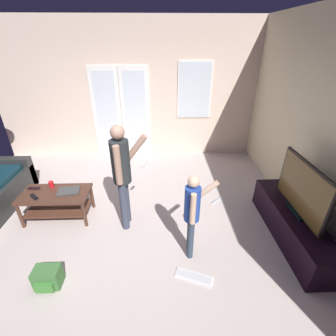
% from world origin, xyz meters
% --- Properties ---
extents(ground_plane, '(5.67, 5.54, 0.02)m').
position_xyz_m(ground_plane, '(0.00, 0.00, -0.01)').
color(ground_plane, beige).
extents(wall_back_with_doors, '(5.67, 0.09, 2.90)m').
position_xyz_m(wall_back_with_doors, '(0.02, 2.74, 1.41)').
color(wall_back_with_doors, beige).
rests_on(wall_back_with_doors, ground_plane).
extents(coffee_table, '(0.99, 0.52, 0.45)m').
position_xyz_m(coffee_table, '(-0.90, 0.41, 0.32)').
color(coffee_table, '#46291E').
rests_on(coffee_table, ground_plane).
extents(tv_stand, '(0.41, 1.68, 0.43)m').
position_xyz_m(tv_stand, '(2.45, -0.13, 0.21)').
color(tv_stand, black).
rests_on(tv_stand, ground_plane).
extents(flat_screen_tv, '(0.08, 1.05, 0.72)m').
position_xyz_m(flat_screen_tv, '(2.45, -0.13, 0.80)').
color(flat_screen_tv, black).
rests_on(flat_screen_tv, tv_stand).
extents(person_adult, '(0.50, 0.42, 1.54)m').
position_xyz_m(person_adult, '(0.17, 0.21, 0.92)').
color(person_adult, '#3A4050').
rests_on(person_adult, ground_plane).
extents(person_child, '(0.45, 0.31, 1.16)m').
position_xyz_m(person_child, '(1.05, -0.37, 0.69)').
color(person_child, '#334152').
rests_on(person_child, ground_plane).
extents(backpack, '(0.28, 0.23, 0.25)m').
position_xyz_m(backpack, '(-0.59, -0.78, 0.12)').
color(backpack, '#3C6E36').
rests_on(backpack, ground_plane).
extents(loose_keyboard, '(0.46, 0.28, 0.02)m').
position_xyz_m(loose_keyboard, '(1.05, -0.74, 0.01)').
color(loose_keyboard, white).
rests_on(loose_keyboard, ground_plane).
extents(laptop_closed, '(0.35, 0.28, 0.02)m').
position_xyz_m(laptop_closed, '(-0.70, 0.44, 0.46)').
color(laptop_closed, '#393B3B').
rests_on(laptop_closed, coffee_table).
extents(cup_near_edge, '(0.07, 0.07, 0.10)m').
position_xyz_m(cup_near_edge, '(-0.99, 0.57, 0.49)').
color(cup_near_edge, red).
rests_on(cup_near_edge, coffee_table).
extents(tv_remote_black, '(0.16, 0.15, 0.02)m').
position_xyz_m(tv_remote_black, '(-1.14, 0.31, 0.46)').
color(tv_remote_black, black).
rests_on(tv_remote_black, coffee_table).
extents(dvd_remote_slim, '(0.17, 0.06, 0.02)m').
position_xyz_m(dvd_remote_slim, '(-1.25, 0.53, 0.46)').
color(dvd_remote_slim, black).
rests_on(dvd_remote_slim, coffee_table).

